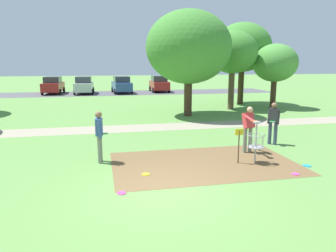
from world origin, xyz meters
The scene contains 20 objects.
ground_plane centered at (0.00, 0.00, 0.00)m, with size 160.00×160.00×0.00m, color #5B8942.
dirt_tee_pad centered at (1.81, 2.04, 0.00)m, with size 6.00×3.74×0.01m, color brown.
disc_golf_basket centered at (3.40, 1.74, 0.75)m, with size 0.98×0.58×1.39m.
player_foreground_watching centered at (5.30, 3.84, 0.97)m, with size 0.45×0.45×1.71m.
player_throwing centered at (3.78, 2.96, 0.99)m, with size 0.42×1.15×1.71m.
player_waiting_left centered at (-1.54, 2.88, 0.97)m, with size 0.41×0.48×1.71m.
frisbee_near_basket centered at (-0.23, 1.37, 0.01)m, with size 0.24×0.24×0.02m, color gold.
frisbee_by_tee centered at (4.12, 0.46, 0.01)m, with size 0.23×0.23×0.02m, color #E53D99.
frisbee_mid_grass centered at (4.95, 1.08, 0.01)m, with size 0.25×0.25×0.02m, color #1E93DB.
frisbee_far_left centered at (-1.03, 0.13, 0.01)m, with size 0.23×0.23×0.02m, color #E53D99.
tree_near_left centered at (11.00, 13.67, 3.24)m, with size 3.20×3.20×4.63m.
tree_near_right centered at (3.86, 11.46, 4.18)m, with size 5.19×5.19×6.40m.
tree_mid_center centered at (7.65, 13.61, 3.97)m, with size 3.45×3.45×5.47m.
tree_far_left centered at (9.62, 16.29, 4.46)m, with size 4.49×4.49×6.39m.
parking_lot_strip centered at (0.00, 27.97, 0.00)m, with size 36.00×6.00×0.01m, color #4C4C51.
parked_car_leftmost centered at (-6.45, 28.52, 0.92)m, with size 2.12×4.27×1.84m.
parked_car_center_left centered at (-3.19, 27.89, 0.92)m, with size 2.08×4.26×1.84m.
parked_car_center_right centered at (0.83, 27.81, 0.92)m, with size 2.19×4.31×1.84m.
parked_car_rightmost centered at (5.20, 28.64, 0.92)m, with size 2.04×4.23×1.84m.
gravel_path centered at (0.00, 8.26, 0.00)m, with size 40.00×1.87×0.00m, color gray.
Camera 1 is at (-1.43, -7.45, 3.24)m, focal length 33.71 mm.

